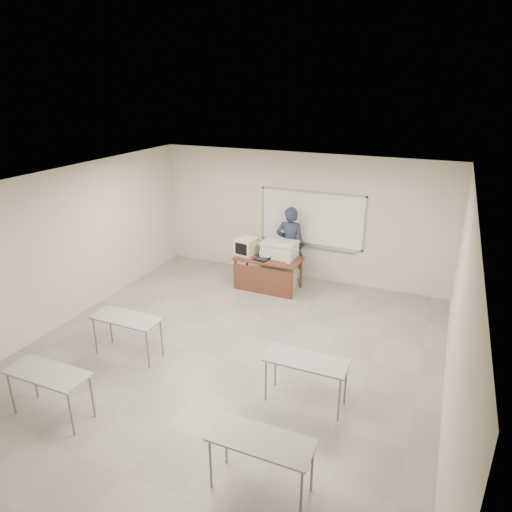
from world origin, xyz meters
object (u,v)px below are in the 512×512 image
at_px(whiteboard, 312,219).
at_px(crt_monitor, 247,246).
at_px(podium, 279,264).
at_px(keyboard, 284,244).
at_px(presenter, 290,244).
at_px(laptop, 262,257).
at_px(instructor_desk, 266,268).
at_px(mouse, 288,263).

bearing_deg(whiteboard, crt_monitor, -143.83).
height_order(podium, keyboard, keyboard).
height_order(whiteboard, crt_monitor, whiteboard).
relative_size(whiteboard, presenter, 1.37).
bearing_deg(whiteboard, laptop, -126.73).
xyz_separation_m(whiteboard, keyboard, (-0.35, -0.89, -0.37)).
height_order(crt_monitor, keyboard, crt_monitor).
bearing_deg(laptop, instructor_desk, 19.39).
height_order(instructor_desk, keyboard, keyboard).
xyz_separation_m(podium, keyboard, (0.15, -0.12, 0.56)).
xyz_separation_m(instructor_desk, podium, (0.20, 0.29, 0.00)).
height_order(instructor_desk, laptop, laptop).
height_order(keyboard, presenter, presenter).
distance_m(instructor_desk, laptop, 0.27).
relative_size(instructor_desk, mouse, 14.17).
relative_size(podium, laptop, 3.34).
bearing_deg(crt_monitor, presenter, 46.27).
distance_m(laptop, mouse, 0.66).
distance_m(whiteboard, podium, 1.30).
distance_m(crt_monitor, mouse, 1.14).
distance_m(whiteboard, keyboard, 1.02).
relative_size(whiteboard, keyboard, 5.88).
height_order(laptop, keyboard, keyboard).
distance_m(instructor_desk, podium, 0.35).
distance_m(podium, laptop, 0.50).
bearing_deg(keyboard, podium, 141.14).
height_order(crt_monitor, mouse, crt_monitor).
bearing_deg(podium, mouse, -46.73).
bearing_deg(laptop, presenter, 75.37).
xyz_separation_m(podium, mouse, (0.35, -0.38, 0.22)).
distance_m(podium, keyboard, 0.59).
bearing_deg(mouse, podium, 139.50).
distance_m(instructor_desk, mouse, 0.60).
bearing_deg(presenter, keyboard, 85.05).
bearing_deg(keyboard, instructor_desk, -154.04).
xyz_separation_m(podium, laptop, (-0.30, -0.30, 0.25)).
xyz_separation_m(whiteboard, instructor_desk, (-0.70, -1.06, -0.93)).
xyz_separation_m(instructor_desk, keyboard, (0.35, 0.17, 0.56)).
distance_m(crt_monitor, presenter, 1.04).
bearing_deg(podium, presenter, 79.71).
relative_size(instructor_desk, podium, 1.35).
height_order(podium, crt_monitor, crt_monitor).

